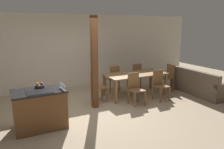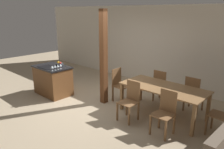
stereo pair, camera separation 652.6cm
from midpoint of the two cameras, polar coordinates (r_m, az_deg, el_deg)
ground_plane at (r=5.15m, az=26.59°, el=-13.49°), size 16.00×16.00×0.00m
wall_back at (r=7.34m, az=34.22°, el=5.17°), size 11.20×0.08×2.70m
kitchen_island at (r=5.26m, az=10.91°, el=-5.90°), size 1.15×0.76×0.90m
fruit_bowl at (r=5.27m, az=13.16°, el=-0.36°), size 0.22×0.22×0.11m
wine_glass_near at (r=4.60m, az=14.53°, el=-1.95°), size 0.08×0.08×0.15m
wine_glass_middle at (r=4.68m, az=15.08°, el=-1.68°), size 0.08×0.08×0.15m
wine_glass_far at (r=4.76m, az=15.61°, el=-1.42°), size 0.08×0.08×0.15m
wine_glass_end at (r=4.84m, az=16.12°, el=-1.17°), size 0.08×0.08×0.15m
dining_table at (r=5.54m, az=47.76°, el=-7.72°), size 2.05×0.97×0.75m
dining_chair_near_left at (r=4.90m, az=42.53°, el=-11.37°), size 0.40×0.40×0.94m
dining_chair_near_right at (r=5.03m, az=53.15°, el=-13.11°), size 0.40×0.40×0.94m
dining_chair_far_left at (r=6.22m, az=42.83°, el=-6.21°), size 0.40×0.40×0.94m
dining_chair_far_right at (r=6.33m, az=51.11°, el=-7.71°), size 0.40×0.40×0.94m
dining_chair_head_end at (r=5.59m, az=33.15°, el=-6.58°), size 0.40×0.40×0.94m
dining_chair_foot_end at (r=5.94m, az=60.95°, el=-11.39°), size 0.40×0.40×0.94m
timber_post at (r=5.01m, az=31.15°, el=0.91°), size 0.16×0.16×2.57m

